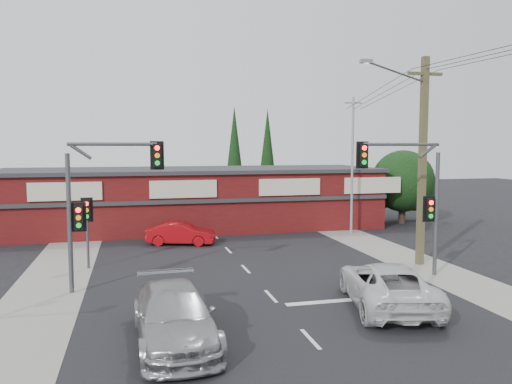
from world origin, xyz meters
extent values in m
plane|color=black|center=(0.00, 0.00, 0.00)|extent=(120.00, 120.00, 0.00)
cube|color=black|center=(0.00, 5.00, 0.01)|extent=(14.00, 70.00, 0.01)
cube|color=gray|center=(-8.50, 5.00, 0.01)|extent=(3.00, 70.00, 0.02)
cube|color=gray|center=(8.50, 5.00, 0.01)|extent=(3.00, 70.00, 0.02)
cube|color=silver|center=(3.50, -1.50, 0.01)|extent=(6.50, 0.35, 0.01)
imported|color=silver|center=(3.74, -2.49, 0.80)|extent=(3.93, 6.24, 1.61)
imported|color=#9C9FA1|center=(-3.96, -4.01, 0.80)|extent=(2.42, 5.61, 1.61)
imported|color=#A30A10|center=(-2.39, 10.81, 0.66)|extent=(4.21, 2.46, 1.31)
cube|color=silver|center=(0.00, -4.77, 0.01)|extent=(0.12, 1.60, 0.01)
cube|color=silver|center=(0.00, -0.35, 0.01)|extent=(0.12, 1.60, 0.01)
cube|color=silver|center=(0.00, 4.06, 0.01)|extent=(0.12, 1.60, 0.01)
cube|color=silver|center=(0.00, 8.47, 0.01)|extent=(0.12, 1.60, 0.01)
cube|color=silver|center=(0.00, 12.88, 0.01)|extent=(0.12, 1.60, 0.01)
cube|color=silver|center=(0.00, 17.29, 0.01)|extent=(0.12, 1.60, 0.01)
cube|color=silver|center=(0.00, 21.70, 0.01)|extent=(0.12, 1.60, 0.01)
cube|color=silver|center=(0.00, 26.11, 0.01)|extent=(0.12, 1.60, 0.01)
cube|color=silver|center=(0.00, 30.52, 0.01)|extent=(0.12, 1.60, 0.01)
cube|color=#4B0F0F|center=(-1.00, 17.00, 2.00)|extent=(26.00, 8.00, 4.00)
cube|color=#2D2D30|center=(-1.00, 17.00, 4.10)|extent=(26.40, 8.40, 0.25)
cube|color=beige|center=(-9.00, 12.95, 3.10)|extent=(4.20, 0.12, 1.10)
cube|color=beige|center=(-2.00, 12.95, 3.10)|extent=(4.20, 0.12, 1.10)
cube|color=beige|center=(5.00, 12.95, 3.10)|extent=(4.20, 0.12, 1.10)
cube|color=beige|center=(11.00, 12.95, 3.10)|extent=(4.20, 0.12, 1.10)
cube|color=#2D2D30|center=(-1.00, 12.90, 2.30)|extent=(26.00, 0.15, 0.25)
cylinder|color=#2D2116|center=(14.50, 15.00, 0.90)|extent=(0.50, 0.50, 1.80)
sphere|color=black|center=(14.50, 15.00, 3.20)|extent=(4.60, 4.60, 4.60)
sphere|color=black|center=(16.00, 16.00, 2.50)|extent=(3.40, 3.40, 3.40)
sphere|color=black|center=(13.20, 16.40, 2.30)|extent=(2.80, 2.80, 2.80)
cylinder|color=#2D2116|center=(3.50, 24.00, 1.00)|extent=(0.24, 0.24, 2.00)
cone|color=black|center=(3.50, 24.00, 5.50)|extent=(1.80, 1.80, 7.50)
cylinder|color=#2D2116|center=(7.00, 26.00, 1.00)|extent=(0.24, 0.24, 2.00)
cone|color=black|center=(7.00, 26.00, 5.50)|extent=(1.80, 1.80, 7.50)
cylinder|color=#47494C|center=(-7.50, 2.00, 2.75)|extent=(0.18, 0.18, 5.50)
cylinder|color=#47494C|center=(-5.80, 2.00, 5.85)|extent=(3.40, 0.14, 0.14)
cylinder|color=#47494C|center=(-6.99, 2.00, 5.55)|extent=(0.82, 0.14, 0.63)
cube|color=black|center=(-4.10, 2.00, 5.40)|extent=(0.32, 0.22, 0.95)
cube|color=black|center=(-4.10, 2.07, 5.40)|extent=(0.55, 0.04, 1.15)
cylinder|color=#FF0C07|center=(-4.10, 1.87, 5.70)|extent=(0.20, 0.06, 0.20)
cylinder|color=orange|center=(-4.10, 1.87, 5.40)|extent=(0.20, 0.06, 0.20)
cylinder|color=#0CE526|center=(-4.10, 1.87, 5.10)|extent=(0.20, 0.06, 0.20)
cube|color=black|center=(-7.15, 2.00, 3.00)|extent=(0.32, 0.22, 0.95)
cube|color=black|center=(-7.15, 2.07, 3.00)|extent=(0.55, 0.04, 1.15)
cylinder|color=#FF0C07|center=(-7.15, 1.87, 3.30)|extent=(0.20, 0.06, 0.20)
cylinder|color=orange|center=(-7.15, 1.87, 3.00)|extent=(0.20, 0.06, 0.20)
cylinder|color=#0CE526|center=(-7.15, 1.87, 2.70)|extent=(0.20, 0.06, 0.20)
cylinder|color=#47494C|center=(8.00, 1.00, 2.75)|extent=(0.18, 0.18, 5.50)
cylinder|color=#47494C|center=(6.20, 1.00, 5.85)|extent=(3.60, 0.14, 0.14)
cylinder|color=#47494C|center=(7.46, 1.00, 5.55)|extent=(0.82, 0.14, 0.63)
cube|color=black|center=(4.40, 1.00, 5.40)|extent=(0.32, 0.22, 0.95)
cube|color=black|center=(4.40, 1.07, 5.40)|extent=(0.55, 0.04, 1.15)
cylinder|color=#FF0C07|center=(4.40, 0.87, 5.70)|extent=(0.20, 0.06, 0.20)
cylinder|color=orange|center=(4.40, 0.87, 5.40)|extent=(0.20, 0.06, 0.20)
cylinder|color=#0CE526|center=(4.40, 0.87, 5.10)|extent=(0.20, 0.06, 0.20)
cube|color=black|center=(7.65, 1.00, 3.00)|extent=(0.32, 0.22, 0.95)
cube|color=black|center=(7.65, 1.07, 3.00)|extent=(0.55, 0.04, 1.15)
cylinder|color=#FF0C07|center=(7.65, 0.87, 3.30)|extent=(0.20, 0.06, 0.20)
cylinder|color=orange|center=(7.65, 0.87, 3.00)|extent=(0.20, 0.06, 0.20)
cylinder|color=#0CE526|center=(7.65, 0.87, 2.70)|extent=(0.20, 0.06, 0.20)
cylinder|color=#47494C|center=(-7.20, 6.00, 1.50)|extent=(0.12, 0.12, 3.00)
cube|color=black|center=(-7.20, 6.00, 2.80)|extent=(0.32, 0.22, 0.95)
cube|color=black|center=(-7.20, 6.07, 2.80)|extent=(0.55, 0.04, 1.15)
cylinder|color=#FF0C07|center=(-7.20, 5.87, 3.10)|extent=(0.20, 0.06, 0.20)
cylinder|color=orange|center=(-7.20, 5.87, 2.80)|extent=(0.20, 0.06, 0.20)
cylinder|color=#0CE526|center=(-7.20, 5.87, 2.50)|extent=(0.20, 0.06, 0.20)
cube|color=brown|center=(8.50, 3.00, 5.00)|extent=(0.30, 0.30, 10.00)
cube|color=brown|center=(8.50, 3.00, 9.20)|extent=(1.80, 0.14, 0.14)
cylinder|color=#47494C|center=(6.90, 2.85, 9.20)|extent=(3.23, 0.39, 0.89)
cube|color=slate|center=(5.30, 2.70, 9.60)|extent=(0.55, 0.25, 0.18)
cylinder|color=silver|center=(5.30, 2.70, 9.50)|extent=(0.28, 0.28, 0.05)
cylinder|color=gray|center=(9.00, 12.00, 4.50)|extent=(0.16, 0.16, 9.00)
cube|color=gray|center=(9.00, 12.00, 8.60)|extent=(1.20, 0.10, 0.10)
cylinder|color=black|center=(8.15, 7.50, 8.80)|extent=(0.73, 9.01, 1.22)
cylinder|color=black|center=(8.75, 7.50, 8.80)|extent=(0.52, 9.00, 1.22)
cylinder|color=black|center=(9.34, 7.50, 8.80)|extent=(0.31, 9.00, 1.22)
camera|label=1|loc=(-5.05, -18.41, 5.75)|focal=35.00mm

